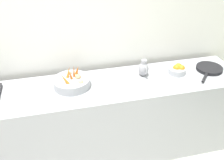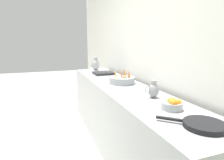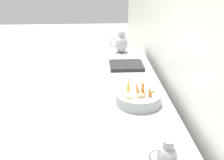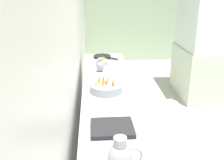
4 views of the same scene
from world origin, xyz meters
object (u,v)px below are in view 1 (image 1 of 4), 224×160
object	(u,v)px
vegetable_colander	(72,82)
metal_pitcher_short	(144,69)
skillet_on_counter	(209,69)
orange_bowl	(177,69)

from	to	relation	value
vegetable_colander	metal_pitcher_short	world-z (taller)	vegetable_colander
metal_pitcher_short	skillet_on_counter	xyz separation A→B (m)	(0.06, 0.71, -0.06)
metal_pitcher_short	skillet_on_counter	distance (m)	0.72
metal_pitcher_short	skillet_on_counter	bearing A→B (deg)	85.27
vegetable_colander	skillet_on_counter	bearing A→B (deg)	89.05
vegetable_colander	metal_pitcher_short	distance (m)	0.73
orange_bowl	metal_pitcher_short	xyz separation A→B (m)	(-0.04, -0.36, 0.03)
orange_bowl	vegetable_colander	bearing A→B (deg)	-90.19
metal_pitcher_short	skillet_on_counter	world-z (taller)	metal_pitcher_short
skillet_on_counter	metal_pitcher_short	bearing A→B (deg)	-94.73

